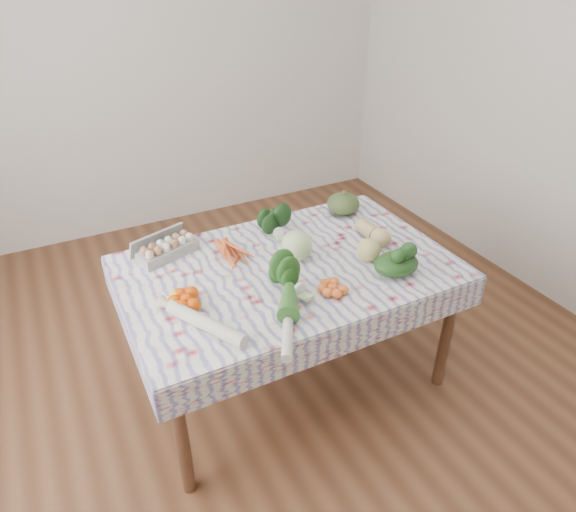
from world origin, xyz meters
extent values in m
plane|color=#57331D|center=(0.00, 0.00, 0.00)|extent=(4.50, 4.50, 0.00)
cube|color=silver|center=(0.00, 2.25, 1.40)|extent=(4.00, 0.04, 2.80)
cube|color=brown|center=(0.00, 0.00, 0.73)|extent=(1.60, 1.00, 0.04)
cylinder|color=brown|center=(-0.74, -0.44, 0.35)|extent=(0.06, 0.06, 0.71)
cylinder|color=brown|center=(0.74, -0.44, 0.35)|extent=(0.06, 0.06, 0.71)
cylinder|color=brown|center=(-0.74, 0.44, 0.35)|extent=(0.06, 0.06, 0.71)
cylinder|color=brown|center=(0.74, 0.44, 0.35)|extent=(0.06, 0.06, 0.71)
cube|color=white|center=(0.00, 0.00, 0.76)|extent=(1.66, 1.06, 0.01)
cube|color=#989894|center=(-0.51, 0.36, 0.80)|extent=(0.34, 0.22, 0.08)
cube|color=#D15523|center=(-0.22, 0.18, 0.78)|extent=(0.27, 0.25, 0.04)
ellipsoid|color=#143413|center=(0.09, 0.32, 0.83)|extent=(0.18, 0.17, 0.14)
ellipsoid|color=#415929|center=(0.57, 0.37, 0.83)|extent=(0.24, 0.24, 0.13)
sphere|color=#B0D285|center=(0.07, 0.04, 0.84)|extent=(0.21, 0.21, 0.16)
ellipsoid|color=tan|center=(0.54, 0.02, 0.82)|extent=(0.11, 0.24, 0.11)
cube|color=#DF4D05|center=(-0.56, -0.09, 0.80)|extent=(0.25, 0.25, 0.07)
ellipsoid|color=#1E4916|center=(-0.09, -0.21, 0.82)|extent=(0.21, 0.21, 0.12)
cube|color=orange|center=(0.09, -0.30, 0.79)|extent=(0.17, 0.17, 0.05)
sphere|color=#CFC56E|center=(0.39, -0.14, 0.82)|extent=(0.13, 0.13, 0.12)
ellipsoid|color=#163613|center=(0.45, -0.30, 0.81)|extent=(0.25, 0.21, 0.10)
cylinder|color=beige|center=(-0.54, -0.28, 0.79)|extent=(0.26, 0.42, 0.06)
cylinder|color=beige|center=(-0.22, -0.43, 0.79)|extent=(0.26, 0.41, 0.05)
camera|label=1|loc=(-1.00, -1.95, 2.18)|focal=32.00mm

